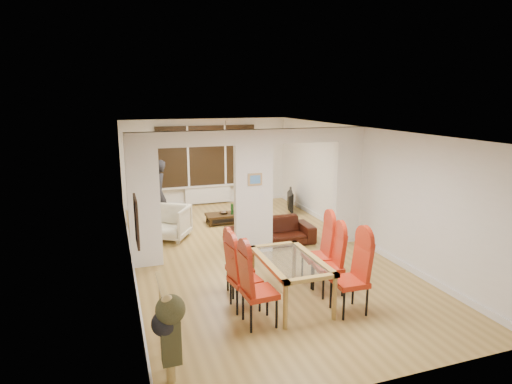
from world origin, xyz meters
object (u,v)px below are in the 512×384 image
dining_chair_lb (245,275)px  dining_chair_lc (240,265)px  coffee_table (227,218)px  sofa (270,232)px  television (288,201)px  dining_chair_la (260,287)px  bowl (224,213)px  dining_chair_rc (317,252)px  dining_table (290,280)px  dining_chair_ra (350,276)px  armchair (169,223)px  dining_chair_rb (329,263)px  bottle (232,209)px  person (158,194)px

dining_chair_lb → dining_chair_lc: 0.52m
dining_chair_lc → coffee_table: dining_chair_lc is taller
sofa → television: television is taller
dining_chair_la → bowl: bearing=77.8°
dining_chair_lc → dining_chair_rc: (1.40, -0.05, 0.07)m
dining_table → dining_chair_lb: dining_chair_lb is taller
bowl → dining_chair_lc: bearing=-101.0°
dining_chair_la → dining_chair_ra: size_ratio=0.97×
dining_chair_ra → armchair: size_ratio=1.39×
dining_chair_rb → bottle: (-0.42, 4.42, -0.14)m
dining_chair_lc → dining_chair_rb: size_ratio=0.94×
dining_chair_rc → sofa: dining_chair_rc is taller
dining_table → dining_chair_lb: 0.77m
dining_chair_la → television: bearing=60.1°
sofa → armchair: (-2.09, 1.10, 0.10)m
dining_chair_lc → bottle: bearing=75.7°
dining_table → bowl: 4.61m
dining_chair_ra → dining_chair_rb: size_ratio=1.08×
dining_chair_lb → armchair: bearing=92.5°
dining_chair_rc → bowl: 4.17m
dining_chair_ra → dining_chair_lc: bearing=142.2°
dining_chair_rb → sofa: size_ratio=0.56×
bowl → bottle: bearing=-30.6°
dining_table → television: bearing=67.4°
armchair → dining_chair_rb: bearing=-30.2°
dining_chair_lb → armchair: dining_chair_lb is taller
sofa → coffee_table: bearing=105.5°
bottle → bowl: (-0.19, 0.11, -0.12)m
dining_table → dining_chair_la: bearing=-144.8°
dining_table → dining_chair_ra: 0.96m
dining_table → dining_chair_rc: bearing=34.3°
dining_chair_rc → dining_chair_ra: bearing=-83.4°
dining_chair_lc → sofa: dining_chair_lc is taller
dining_chair_lb → television: (2.90, 5.15, -0.25)m
sofa → coffee_table: 1.97m
dining_chair_ra → dining_chair_rb: dining_chair_ra is taller
dining_chair_la → dining_chair_rb: bearing=18.7°
coffee_table → bottle: (0.10, -0.11, 0.28)m
dining_chair_ra → television: 5.97m
dining_chair_rc → sofa: 2.23m
dining_chair_la → television: 6.36m
dining_chair_lc → dining_chair_ra: 1.81m
dining_chair_la → coffee_table: dining_chair_la is taller
dining_chair_ra → person: bearing=114.3°
dining_chair_lc → bowl: size_ratio=4.75×
armchair → television: (3.56, 1.39, -0.08)m
dining_chair_lc → coffee_table: bearing=77.4°
dining_chair_ra → person: size_ratio=0.69×
sofa → coffee_table: size_ratio=1.76×
dining_chair_rc → armchair: 3.94m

